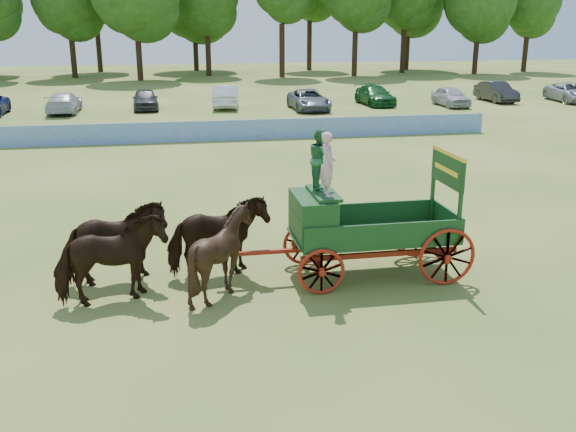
{
  "coord_description": "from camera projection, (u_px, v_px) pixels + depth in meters",
  "views": [
    {
      "loc": [
        -5.05,
        -14.96,
        5.97
      ],
      "look_at": [
        -2.27,
        0.06,
        1.3
      ],
      "focal_mm": 40.0,
      "sensor_mm": 36.0,
      "label": 1
    }
  ],
  "objects": [
    {
      "name": "horse_wheel_left",
      "position": [
        222.0,
        253.0,
        14.29
      ],
      "size": [
        2.01,
        1.83,
        2.0
      ],
      "primitive_type": "imported",
      "rotation": [
        0.0,
        0.0,
        1.7
      ],
      "color": "black",
      "rests_on": "ground"
    },
    {
      "name": "ground",
      "position": [
        374.0,
        260.0,
        16.7
      ],
      "size": [
        160.0,
        160.0,
        0.0
      ],
      "primitive_type": "plane",
      "color": "#9B9046",
      "rests_on": "ground"
    },
    {
      "name": "horse_lead_right",
      "position": [
        114.0,
        244.0,
        14.91
      ],
      "size": [
        2.52,
        1.49,
        1.99
      ],
      "primitive_type": "imported",
      "rotation": [
        0.0,
        0.0,
        1.75
      ],
      "color": "black",
      "rests_on": "ground"
    },
    {
      "name": "horse_wheel_right",
      "position": [
        218.0,
        237.0,
        15.33
      ],
      "size": [
        2.52,
        1.48,
        1.99
      ],
      "primitive_type": "imported",
      "rotation": [
        0.0,
        0.0,
        1.75
      ],
      "color": "black",
      "rests_on": "ground"
    },
    {
      "name": "horse_lead_left",
      "position": [
        111.0,
        260.0,
        13.88
      ],
      "size": [
        2.56,
        1.64,
        1.99
      ],
      "primitive_type": "imported",
      "rotation": [
        0.0,
        0.0,
        1.83
      ],
      "color": "black",
      "rests_on": "ground"
    },
    {
      "name": "farm_dray",
      "position": [
        345.0,
        215.0,
        15.18
      ],
      "size": [
        6.0,
        2.0,
        3.61
      ],
      "color": "#A72810",
      "rests_on": "ground"
    },
    {
      "name": "parked_cars",
      "position": [
        232.0,
        99.0,
        44.76
      ],
      "size": [
        53.66,
        7.31,
        1.61
      ],
      "color": "silver",
      "rests_on": "ground"
    },
    {
      "name": "sponsor_banner",
      "position": [
        249.0,
        130.0,
        33.29
      ],
      "size": [
        26.0,
        0.08,
        1.05
      ],
      "primitive_type": "cube",
      "color": "#214EB4",
      "rests_on": "ground"
    }
  ]
}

